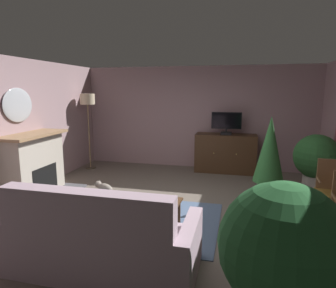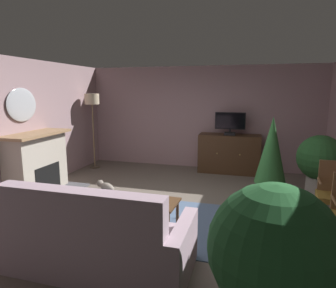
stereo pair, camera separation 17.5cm
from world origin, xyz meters
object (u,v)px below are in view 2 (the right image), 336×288
tv_cabinet (229,155)px  floor_lamp (92,105)px  coffee_table (145,203)px  potted_plant_leafy_by_curtain (274,250)px  tv_remote (143,198)px  side_chair_far_end (335,192)px  cat (106,187)px  wall_mirror_oval (22,105)px  potted_plant_tall_palm_by_window (271,156)px  sofa_floral (95,242)px  television (230,123)px  potted_plant_on_hearth_side (320,161)px  folded_newspaper (146,200)px  fireplace (38,165)px

tv_cabinet → floor_lamp: floor_lamp is taller
coffee_table → potted_plant_leafy_by_curtain: 2.22m
tv_remote → side_chair_far_end: 2.79m
potted_plant_leafy_by_curtain → cat: 3.97m
wall_mirror_oval → potted_plant_tall_palm_by_window: wall_mirror_oval is taller
potted_plant_tall_palm_by_window → cat: (-3.05, -0.34, -0.74)m
potted_plant_leafy_by_curtain → sofa_floral: bearing=170.4°
wall_mirror_oval → coffee_table: bearing=-15.9°
television → coffee_table: television is taller
coffee_table → sofa_floral: sofa_floral is taller
potted_plant_on_hearth_side → cat: potted_plant_on_hearth_side is taller
sofa_floral → potted_plant_leafy_by_curtain: bearing=-9.6°
television → potted_plant_on_hearth_side: television is taller
tv_remote → potted_plant_tall_palm_by_window: bearing=-110.1°
folded_newspaper → potted_plant_leafy_by_curtain: 2.22m
potted_plant_on_hearth_side → cat: 4.07m
television → cat: size_ratio=1.13×
tv_remote → floor_lamp: size_ratio=0.09×
television → potted_plant_tall_palm_by_window: 1.93m
tv_cabinet → coffee_table: size_ratio=1.46×
folded_newspaper → side_chair_far_end: 2.74m
floor_lamp → potted_plant_tall_palm_by_window: bearing=-16.8°
sofa_floral → floor_lamp: (-2.23, 3.95, 1.27)m
television → side_chair_far_end: bearing=-55.9°
tv_remote → fireplace: bearing=14.5°
tv_remote → folded_newspaper: 0.06m
coffee_table → floor_lamp: (-2.40, 2.81, 1.24)m
potted_plant_on_hearth_side → sofa_floral: bearing=-132.1°
wall_mirror_oval → tv_remote: 3.01m
coffee_table → potted_plant_tall_palm_by_window: size_ratio=0.64×
tv_remote → cat: size_ratio=0.27×
tv_remote → floor_lamp: floor_lamp is taller
sofa_floral → cat: bearing=114.8°
sofa_floral → side_chair_far_end: size_ratio=2.21×
wall_mirror_oval → tv_remote: size_ratio=4.39×
floor_lamp → folded_newspaper: bearing=-49.1°
potted_plant_leafy_by_curtain → fireplace: bearing=151.6°
potted_plant_tall_palm_by_window → television: bearing=116.2°
television → potted_plant_tall_palm_by_window: (0.84, -1.70, -0.37)m
television → potted_plant_leafy_by_curtain: 4.76m
tv_remote → sofa_floral: bearing=115.2°
sofa_floral → folded_newspaper: bearing=81.3°
tv_cabinet → folded_newspaper: (-0.96, -3.27, -0.04)m
television → potted_plant_leafy_by_curtain: bearing=-81.7°
sofa_floral → potted_plant_leafy_by_curtain: potted_plant_leafy_by_curtain is taller
fireplace → floor_lamp: floor_lamp is taller
tv_remote → folded_newspaper: bearing=-170.9°
wall_mirror_oval → tv_cabinet: size_ratio=0.52×
side_chair_far_end → cat: bearing=173.6°
tv_cabinet → folded_newspaper: bearing=-106.3°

